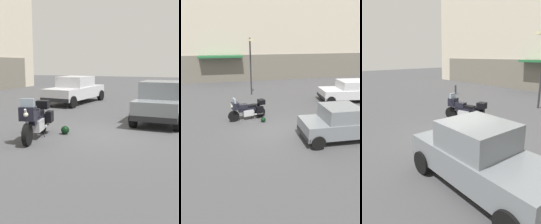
# 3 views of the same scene
# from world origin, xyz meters

# --- Properties ---
(ground_plane) EXTENTS (80.00, 80.00, 0.00)m
(ground_plane) POSITION_xyz_m (0.00, 0.00, 0.00)
(ground_plane) COLOR #424244
(building_facade_rear) EXTENTS (34.47, 3.40, 13.10)m
(building_facade_rear) POSITION_xyz_m (-0.00, 14.01, 6.50)
(building_facade_rear) COLOR beige
(building_facade_rear) RESTS_ON ground
(motorcycle) EXTENTS (2.23, 1.04, 1.36)m
(motorcycle) POSITION_xyz_m (-1.19, 1.70, 0.62)
(motorcycle) COLOR black
(motorcycle) RESTS_ON ground
(helmet) EXTENTS (0.28, 0.28, 0.28)m
(helmet) POSITION_xyz_m (-0.40, 1.07, 0.14)
(helmet) COLOR black
(helmet) RESTS_ON ground
(car_hatchback_near) EXTENTS (3.93, 1.92, 1.64)m
(car_hatchback_near) POSITION_xyz_m (2.80, -1.69, 0.81)
(car_hatchback_near) COLOR slate
(car_hatchback_near) RESTS_ON ground
(car_sedan_far) EXTENTS (4.70, 2.33, 1.56)m
(car_sedan_far) POSITION_xyz_m (6.74, 3.74, 0.78)
(car_sedan_far) COLOR silver
(car_sedan_far) RESTS_ON ground
(streetlamp_curbside) EXTENTS (0.28, 0.94, 4.51)m
(streetlamp_curbside) POSITION_xyz_m (-0.30, 6.99, 2.77)
(streetlamp_curbside) COLOR #2D2D33
(streetlamp_curbside) RESTS_ON ground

